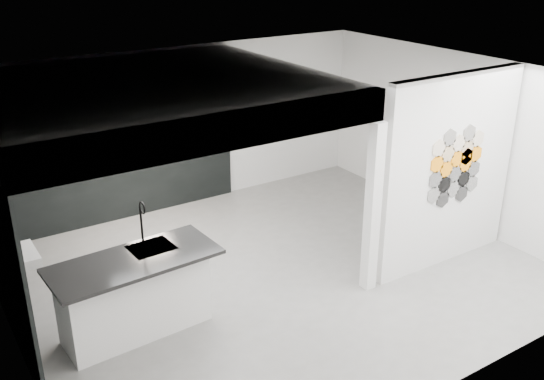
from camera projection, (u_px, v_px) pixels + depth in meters
The scene contains 16 objects.
floor at pixel (278, 272), 8.69m from camera, with size 7.00×6.00×0.01m, color slate.
partition_panel at pixel (449, 172), 8.50m from camera, with size 2.45×0.15×2.80m, color silver.
bay_clad_back at pixel (111, 154), 9.89m from camera, with size 4.40×0.04×2.35m, color black.
bulkhead at pixel (152, 95), 7.84m from camera, with size 4.40×4.00×0.40m, color silver.
corner_column at pixel (373, 209), 7.88m from camera, with size 0.16×0.16×2.35m, color silver.
fascia_beam at pixel (223, 132), 6.35m from camera, with size 4.40×0.16×0.40m, color silver.
wall_basin at pixel (19, 257), 7.36m from camera, with size 0.40×0.60×0.12m, color silver.
display_shelf at pixel (119, 147), 9.81m from camera, with size 3.00×0.15×0.04m, color black.
kitchen_island at pixel (135, 293), 7.19m from camera, with size 1.99×0.96×1.57m.
stockpot at pixel (67, 150), 9.36m from camera, with size 0.20×0.20×0.17m, color black.
kettle at pixel (159, 135), 10.13m from camera, with size 0.17×0.17×0.15m, color black.
glass_bowl at pixel (194, 130), 10.47m from camera, with size 0.13×0.13×0.10m, color gray.
glass_vase at pixel (194, 129), 10.46m from camera, with size 0.09×0.09×0.13m, color gray.
bottle_dark at pixel (82, 147), 9.48m from camera, with size 0.07×0.07×0.18m, color black.
utensil_cup at pixel (71, 151), 9.40m from camera, with size 0.08×0.08×0.11m, color black.
hex_tile_cluster at pixel (456, 166), 8.41m from camera, with size 1.04×0.02×1.16m.
Camera 1 is at (-4.19, -6.32, 4.41)m, focal length 40.00 mm.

